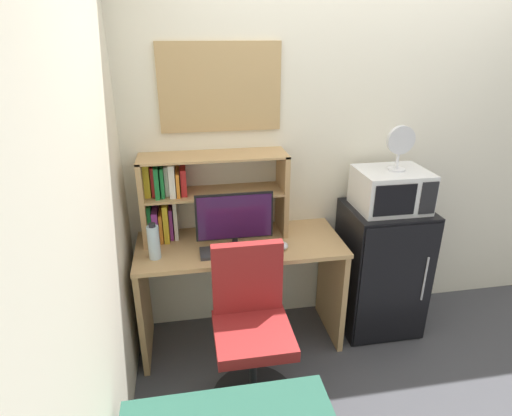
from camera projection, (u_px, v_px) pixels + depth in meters
wall_back at (410, 145)px, 3.02m from camera, size 6.40×0.04×2.60m
wall_left at (49, 311)px, 1.23m from camera, size 0.04×4.40×2.60m
desk at (241, 274)px, 2.84m from camera, size 1.34×0.56×0.78m
hutch_bookshelf at (190, 193)px, 2.72m from camera, size 0.94×0.27×0.56m
monitor at (235, 221)px, 2.57m from camera, size 0.47×0.19×0.38m
keyboard at (233, 251)px, 2.62m from camera, size 0.41×0.15×0.02m
computer_mouse at (283, 246)px, 2.67m from camera, size 0.06×0.09×0.04m
water_bottle at (154, 242)px, 2.52m from camera, size 0.07×0.07×0.23m
mini_fridge at (381, 268)px, 3.04m from camera, size 0.55×0.50×0.94m
microwave at (391, 190)px, 2.81m from camera, size 0.45×0.38×0.27m
desk_fan at (400, 144)px, 2.69m from camera, size 0.18×0.11×0.29m
desk_chair at (251, 336)px, 2.43m from camera, size 0.49×0.49×0.96m
wall_corkboard at (220, 88)px, 2.61m from camera, size 0.76×0.02×0.54m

